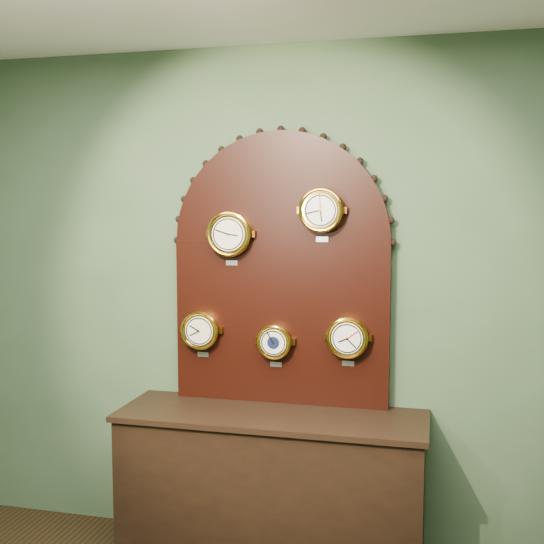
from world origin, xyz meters
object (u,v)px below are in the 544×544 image
(hygrometer, at_px, (201,330))
(tide_clock, at_px, (348,337))
(roman_clock, at_px, (230,234))
(barometer, at_px, (275,342))
(arabic_clock, at_px, (321,210))
(shop_counter, at_px, (271,491))
(display_board, at_px, (281,260))

(hygrometer, relative_size, tide_clock, 0.98)
(roman_clock, relative_size, barometer, 1.22)
(arabic_clock, height_order, barometer, arabic_clock)
(shop_counter, height_order, display_board, display_board)
(shop_counter, xyz_separation_m, hygrometer, (-0.44, 0.15, 0.83))
(barometer, bearing_deg, arabic_clock, -0.21)
(roman_clock, height_order, arabic_clock, arabic_clock)
(shop_counter, bearing_deg, barometer, 96.66)
(shop_counter, height_order, hygrometer, hygrometer)
(display_board, distance_m, barometer, 0.45)
(barometer, bearing_deg, hygrometer, -179.94)
(arabic_clock, height_order, hygrometer, arabic_clock)
(display_board, relative_size, arabic_clock, 5.31)
(roman_clock, xyz_separation_m, barometer, (0.25, 0.00, -0.59))
(arabic_clock, distance_m, tide_clock, 0.69)
(tide_clock, bearing_deg, hygrometer, 179.99)
(roman_clock, distance_m, arabic_clock, 0.52)
(roman_clock, height_order, barometer, roman_clock)
(arabic_clock, bearing_deg, display_board, 164.18)
(arabic_clock, distance_m, hygrometer, 0.96)
(hygrometer, height_order, tide_clock, same)
(arabic_clock, bearing_deg, barometer, 179.79)
(arabic_clock, bearing_deg, tide_clock, 0.13)
(hygrometer, bearing_deg, display_board, 8.49)
(roman_clock, relative_size, hygrometer, 1.11)
(arabic_clock, bearing_deg, hygrometer, 179.96)
(hygrometer, relative_size, barometer, 1.10)
(roman_clock, bearing_deg, shop_counter, -29.45)
(shop_counter, relative_size, arabic_clock, 5.56)
(tide_clock, bearing_deg, shop_counter, -158.16)
(shop_counter, xyz_separation_m, tide_clock, (0.38, 0.15, 0.83))
(shop_counter, distance_m, barometer, 0.80)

